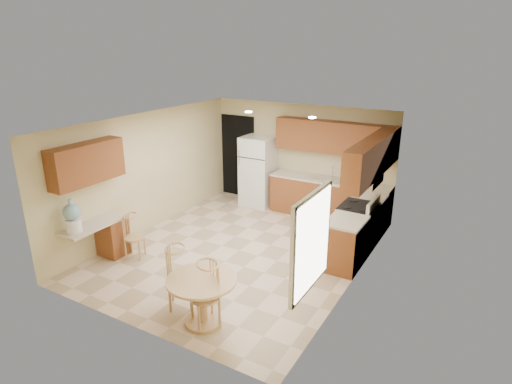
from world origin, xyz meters
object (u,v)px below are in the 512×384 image
Objects in this scene: dining_table at (202,295)px; water_crock at (72,217)px; chair_table_a at (176,274)px; refrigerator at (258,171)px; chair_desk at (130,234)px; chair_table_b at (201,292)px; stove at (357,227)px.

dining_table is 2.82m from water_crock.
chair_table_a is 1.65× the size of water_crock.
refrigerator is at bearing 76.84° from water_crock.
refrigerator is 3.74m from chair_desk.
chair_table_b is (0.60, -0.19, -0.01)m from chair_table_a.
water_crock reaches higher than chair_table_b.
refrigerator is at bearing 110.47° from dining_table.
water_crock is at bearing -103.16° from refrigerator.
chair_table_a is 1.16× the size of chair_desk.
chair_desk is (-0.60, -3.68, -0.34)m from refrigerator.
chair_table_a is 1.95m from chair_desk.
chair_table_a reaches higher than chair_table_b.
chair_table_a is (-0.55, 0.10, 0.12)m from dining_table.
chair_table_b reaches higher than dining_table.
chair_table_b is at bearing -61.38° from dining_table.
refrigerator is at bearing 147.14° from chair_desk.
dining_table is 0.57m from chair_table_a.
chair_table_b is 2.58m from chair_desk.
chair_table_b is at bearing -4.05° from water_crock.
refrigerator is 2.03× the size of chair_desk.
refrigerator is 1.78× the size of chair_table_b.
dining_table is (-1.16, -3.38, 0.01)m from stove.
water_crock is at bearing -52.60° from chair_desk.
water_crock is (-1.05, -4.49, 0.18)m from refrigerator.
refrigerator is at bearing 160.56° from chair_table_a.
stove is at bearing 71.09° from dining_table.
water_crock is at bearing -124.17° from chair_table_a.
refrigerator is 4.62m from water_crock.
refrigerator reaches higher than water_crock.
water_crock is (-2.82, 0.20, 0.45)m from chair_table_b.
chair_desk reaches higher than dining_table.
dining_table is 1.03× the size of chair_table_b.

